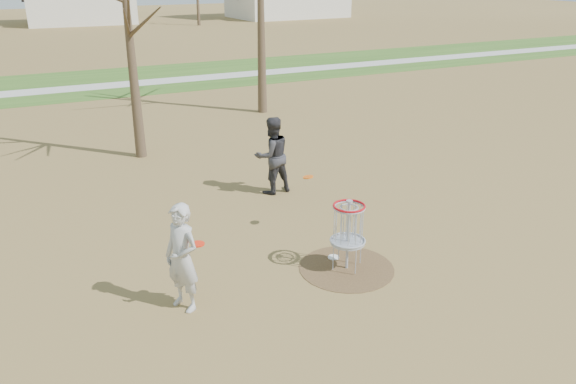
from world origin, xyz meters
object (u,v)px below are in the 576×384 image
object	(u,v)px
player_throwing	(272,155)
disc_grounded	(333,257)
disc_golf_basket	(348,224)
player_standing	(182,258)

from	to	relation	value
player_throwing	disc_grounded	bearing A→B (deg)	78.54
disc_grounded	disc_golf_basket	world-z (taller)	disc_golf_basket
disc_grounded	disc_golf_basket	xyz separation A→B (m)	(0.02, -0.45, 0.89)
player_standing	disc_grounded	xyz separation A→B (m)	(3.08, 0.38, -0.91)
player_throwing	disc_golf_basket	distance (m)	4.16
disc_grounded	disc_golf_basket	distance (m)	1.00
player_standing	disc_grounded	distance (m)	3.23
player_throwing	disc_golf_basket	world-z (taller)	player_throwing
player_standing	player_throwing	size ratio (longest dim) A/B	0.96
player_standing	player_throwing	bearing A→B (deg)	112.35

